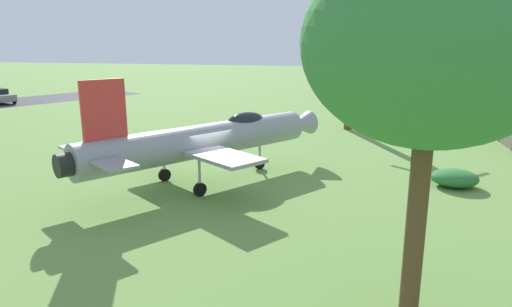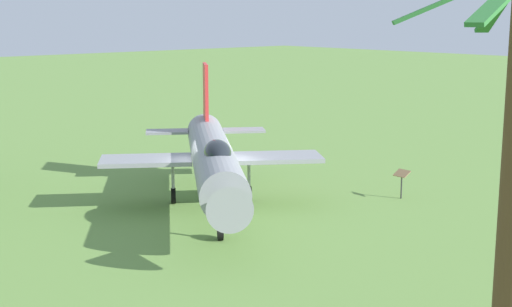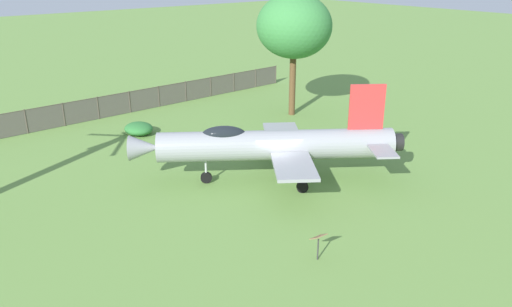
% 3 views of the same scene
% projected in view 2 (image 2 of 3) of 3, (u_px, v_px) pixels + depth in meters
% --- Properties ---
extents(ground_plane, '(200.00, 200.00, 0.00)m').
position_uv_depth(ground_plane, '(213.00, 210.00, 27.04)').
color(ground_plane, '#668E42').
extents(display_jet, '(12.55, 10.11, 5.13)m').
position_uv_depth(display_jet, '(213.00, 158.00, 26.29)').
color(display_jet, gray).
rests_on(display_jet, ground_plane).
extents(info_plaque, '(0.62, 0.42, 1.14)m').
position_uv_depth(info_plaque, '(402.00, 177.00, 28.62)').
color(info_plaque, '#333333').
rests_on(info_plaque, ground_plane).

